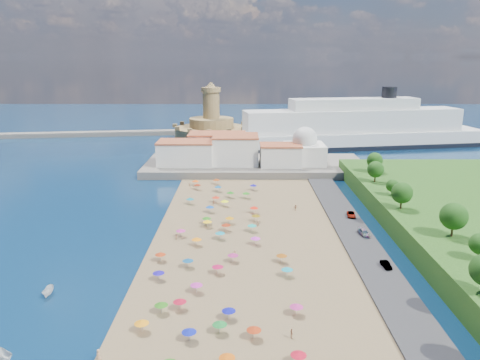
{
  "coord_description": "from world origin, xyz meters",
  "views": [
    {
      "loc": [
        4.52,
        -115.75,
        45.08
      ],
      "look_at": [
        4.0,
        25.0,
        8.0
      ],
      "focal_mm": 35.0,
      "sensor_mm": 36.0,
      "label": 1
    }
  ],
  "objects": [
    {
      "name": "domed_building",
      "position": [
        30.0,
        71.0,
        8.97
      ],
      "size": [
        16.0,
        16.0,
        15.0
      ],
      "color": "silver",
      "rests_on": "terrace"
    },
    {
      "name": "parked_cars",
      "position": [
        36.0,
        -0.75,
        1.39
      ],
      "size": [
        2.89,
        38.08,
        1.45
      ],
      "color": "gray",
      "rests_on": "promenade"
    },
    {
      "name": "jetty",
      "position": [
        -12.0,
        108.0,
        1.2
      ],
      "size": [
        18.0,
        70.0,
        2.4
      ],
      "primitive_type": "cube",
      "color": "#59544C",
      "rests_on": "ground"
    },
    {
      "name": "beachgoers",
      "position": [
        2.28,
        -3.69,
        1.12
      ],
      "size": [
        39.36,
        99.57,
        1.84
      ],
      "color": "tan",
      "rests_on": "beach"
    },
    {
      "name": "breakwater",
      "position": [
        -110.0,
        153.0,
        1.3
      ],
      "size": [
        199.03,
        34.77,
        2.6
      ],
      "primitive_type": "cube",
      "rotation": [
        0.0,
        0.0,
        0.14
      ],
      "color": "#59544C",
      "rests_on": "ground"
    },
    {
      "name": "terrace",
      "position": [
        10.0,
        73.0,
        1.5
      ],
      "size": [
        90.0,
        36.0,
        3.0
      ],
      "primitive_type": "cube",
      "color": "#59544C",
      "rests_on": "ground"
    },
    {
      "name": "ground",
      "position": [
        0.0,
        0.0,
        0.0
      ],
      "size": [
        700.0,
        700.0,
        0.0
      ],
      "primitive_type": "plane",
      "color": "#071938",
      "rests_on": "ground"
    },
    {
      "name": "cruise_ship",
      "position": [
        61.15,
        121.39,
        9.07
      ],
      "size": [
        141.68,
        44.77,
        30.62
      ],
      "color": "black",
      "rests_on": "ground"
    },
    {
      "name": "beach_parasols",
      "position": [
        -1.15,
        -12.75,
        2.15
      ],
      "size": [
        30.68,
        116.32,
        2.2
      ],
      "color": "gray",
      "rests_on": "beach"
    },
    {
      "name": "waterfront_buildings",
      "position": [
        -3.05,
        73.64,
        7.88
      ],
      "size": [
        57.0,
        29.0,
        11.0
      ],
      "color": "silver",
      "rests_on": "terrace"
    },
    {
      "name": "fortress",
      "position": [
        -12.0,
        138.0,
        6.68
      ],
      "size": [
        40.0,
        40.0,
        32.4
      ],
      "color": "#A18350",
      "rests_on": "ground"
    },
    {
      "name": "hillside_trees",
      "position": [
        48.23,
        -7.88,
        10.22
      ],
      "size": [
        14.81,
        106.8,
        7.84
      ],
      "color": "#382314",
      "rests_on": "hillside"
    },
    {
      "name": "moored_boats",
      "position": [
        -32.47,
        -44.78,
        0.83
      ],
      "size": [
        4.59,
        24.44,
        1.73
      ],
      "color": "white",
      "rests_on": "ground"
    }
  ]
}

